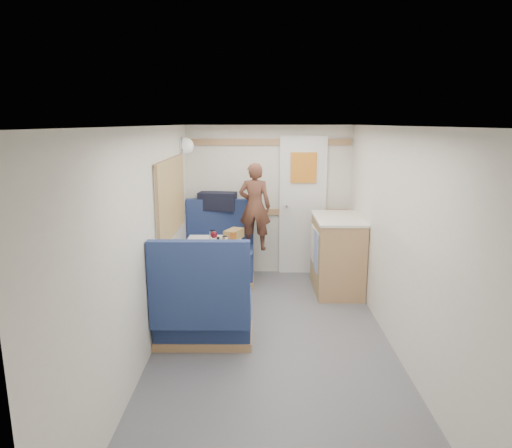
{
  "coord_description": "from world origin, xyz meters",
  "views": [
    {
      "loc": [
        -0.13,
        -3.81,
        2.03
      ],
      "look_at": [
        -0.17,
        0.9,
        0.98
      ],
      "focal_mm": 32.0,
      "sensor_mm": 36.0,
      "label": 1
    }
  ],
  "objects_px": {
    "beer_glass": "(233,237)",
    "pepper_grinder": "(218,241)",
    "galley_counter": "(337,253)",
    "tumbler_mid": "(213,236)",
    "tumbler_left": "(187,247)",
    "duffel_bag": "(218,201)",
    "bread_loaf": "(234,234)",
    "tray": "(212,252)",
    "cheese_block": "(213,244)",
    "bench_far": "(219,259)",
    "person": "(255,207)",
    "dome_light": "(185,146)",
    "dinette_table": "(212,258)",
    "bench_near": "(203,313)",
    "tumbler_right": "(225,241)",
    "wine_glass": "(214,235)",
    "orange_fruit": "(231,244)"
  },
  "relations": [
    {
      "from": "dinette_table",
      "to": "bench_near",
      "type": "bearing_deg",
      "value": -90.0
    },
    {
      "from": "wine_glass",
      "to": "tumbler_left",
      "type": "xyz_separation_m",
      "value": [
        -0.26,
        -0.25,
        -0.06
      ]
    },
    {
      "from": "galley_counter",
      "to": "beer_glass",
      "type": "xyz_separation_m",
      "value": [
        -1.24,
        -0.39,
        0.31
      ]
    },
    {
      "from": "dome_light",
      "to": "pepper_grinder",
      "type": "relative_size",
      "value": 2.18
    },
    {
      "from": "duffel_bag",
      "to": "pepper_grinder",
      "type": "distance_m",
      "value": 1.16
    },
    {
      "from": "beer_glass",
      "to": "pepper_grinder",
      "type": "height_order",
      "value": "beer_glass"
    },
    {
      "from": "wine_glass",
      "to": "beer_glass",
      "type": "height_order",
      "value": "wine_glass"
    },
    {
      "from": "bench_far",
      "to": "tumbler_left",
      "type": "distance_m",
      "value": 1.29
    },
    {
      "from": "bench_far",
      "to": "tumbler_left",
      "type": "height_order",
      "value": "bench_far"
    },
    {
      "from": "tray",
      "to": "tumbler_mid",
      "type": "bearing_deg",
      "value": 94.56
    },
    {
      "from": "dinette_table",
      "to": "galley_counter",
      "type": "distance_m",
      "value": 1.57
    },
    {
      "from": "dinette_table",
      "to": "tumbler_left",
      "type": "distance_m",
      "value": 0.44
    },
    {
      "from": "bench_far",
      "to": "tumbler_mid",
      "type": "relative_size",
      "value": 8.76
    },
    {
      "from": "duffel_bag",
      "to": "wine_glass",
      "type": "height_order",
      "value": "duffel_bag"
    },
    {
      "from": "bench_far",
      "to": "person",
      "type": "height_order",
      "value": "person"
    },
    {
      "from": "dinette_table",
      "to": "wine_glass",
      "type": "xyz_separation_m",
      "value": [
        0.03,
        -0.06,
        0.28
      ]
    },
    {
      "from": "bread_loaf",
      "to": "dome_light",
      "type": "bearing_deg",
      "value": 137.09
    },
    {
      "from": "bench_far",
      "to": "pepper_grinder",
      "type": "height_order",
      "value": "bench_far"
    },
    {
      "from": "pepper_grinder",
      "to": "tumbler_left",
      "type": "bearing_deg",
      "value": -133.98
    },
    {
      "from": "duffel_bag",
      "to": "pepper_grinder",
      "type": "bearing_deg",
      "value": -76.21
    },
    {
      "from": "bench_near",
      "to": "dome_light",
      "type": "height_order",
      "value": "dome_light"
    },
    {
      "from": "bench_far",
      "to": "pepper_grinder",
      "type": "distance_m",
      "value": 0.99
    },
    {
      "from": "bench_far",
      "to": "dome_light",
      "type": "xyz_separation_m",
      "value": [
        -0.39,
        -0.01,
        1.45
      ]
    },
    {
      "from": "bench_near",
      "to": "person",
      "type": "height_order",
      "value": "person"
    },
    {
      "from": "bench_near",
      "to": "duffel_bag",
      "type": "bearing_deg",
      "value": 90.96
    },
    {
      "from": "tumbler_left",
      "to": "tumbler_mid",
      "type": "bearing_deg",
      "value": 66.18
    },
    {
      "from": "bench_near",
      "to": "beer_glass",
      "type": "height_order",
      "value": "bench_near"
    },
    {
      "from": "cheese_block",
      "to": "pepper_grinder",
      "type": "xyz_separation_m",
      "value": [
        0.04,
        0.08,
        0.01
      ]
    },
    {
      "from": "duffel_bag",
      "to": "tumbler_left",
      "type": "height_order",
      "value": "duffel_bag"
    },
    {
      "from": "bench_near",
      "to": "bread_loaf",
      "type": "bearing_deg",
      "value": 78.86
    },
    {
      "from": "tumbler_left",
      "to": "tumbler_right",
      "type": "bearing_deg",
      "value": 35.83
    },
    {
      "from": "bread_loaf",
      "to": "person",
      "type": "bearing_deg",
      "value": 65.68
    },
    {
      "from": "person",
      "to": "bread_loaf",
      "type": "relative_size",
      "value": 4.2
    },
    {
      "from": "galley_counter",
      "to": "tumbler_mid",
      "type": "bearing_deg",
      "value": -165.85
    },
    {
      "from": "bench_near",
      "to": "beer_glass",
      "type": "distance_m",
      "value": 1.15
    },
    {
      "from": "tumbler_left",
      "to": "pepper_grinder",
      "type": "bearing_deg",
      "value": 46.02
    },
    {
      "from": "tumbler_left",
      "to": "person",
      "type": "bearing_deg",
      "value": 58.34
    },
    {
      "from": "dinette_table",
      "to": "bread_loaf",
      "type": "height_order",
      "value": "bread_loaf"
    },
    {
      "from": "orange_fruit",
      "to": "wine_glass",
      "type": "distance_m",
      "value": 0.22
    },
    {
      "from": "galley_counter",
      "to": "tumbler_mid",
      "type": "relative_size",
      "value": 7.68
    },
    {
      "from": "beer_glass",
      "to": "bench_near",
      "type": "bearing_deg",
      "value": -102.38
    },
    {
      "from": "dome_light",
      "to": "dinette_table",
      "type": "bearing_deg",
      "value": -65.35
    },
    {
      "from": "cheese_block",
      "to": "bench_near",
      "type": "bearing_deg",
      "value": -91.86
    },
    {
      "from": "cheese_block",
      "to": "pepper_grinder",
      "type": "relative_size",
      "value": 1.09
    },
    {
      "from": "wine_glass",
      "to": "tumbler_right",
      "type": "xyz_separation_m",
      "value": [
        0.12,
        0.02,
        -0.07
      ]
    },
    {
      "from": "duffel_bag",
      "to": "bread_loaf",
      "type": "bearing_deg",
      "value": -64.36
    },
    {
      "from": "dome_light",
      "to": "tumbler_mid",
      "type": "relative_size",
      "value": 1.67
    },
    {
      "from": "dome_light",
      "to": "galley_counter",
      "type": "relative_size",
      "value": 0.22
    },
    {
      "from": "bench_far",
      "to": "tray",
      "type": "distance_m",
      "value": 1.27
    },
    {
      "from": "duffel_bag",
      "to": "bread_loaf",
      "type": "height_order",
      "value": "duffel_bag"
    }
  ]
}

